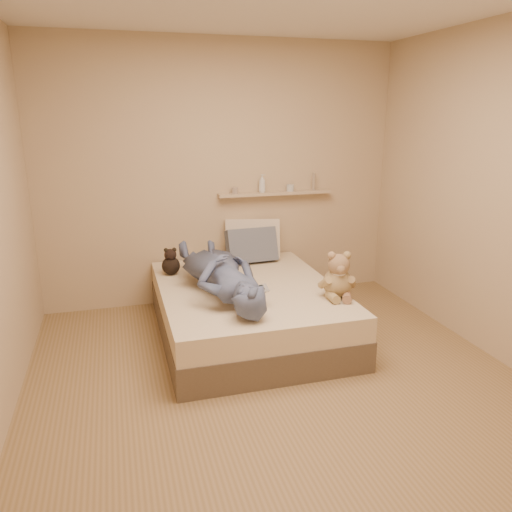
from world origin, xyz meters
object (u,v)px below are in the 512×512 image
object	(u,v)px
game_console	(258,289)
dark_plush	(171,263)
wall_shelf	(275,193)
person	(221,272)
bed	(247,310)
pillow_grey	(252,246)
pillow_cream	(252,239)
teddy_bear	(338,279)

from	to	relation	value
game_console	dark_plush	distance (m)	1.15
dark_plush	wall_shelf	bearing A→B (deg)	19.36
person	bed	bearing A→B (deg)	-165.02
game_console	person	size ratio (longest dim) A/B	0.12
bed	person	size ratio (longest dim) A/B	1.27
game_console	pillow_grey	size ratio (longest dim) A/B	0.36
bed	pillow_cream	distance (m)	0.97
pillow_cream	person	world-z (taller)	pillow_cream
bed	dark_plush	xyz separation A→B (m)	(-0.60, 0.51, 0.34)
dark_plush	pillow_cream	world-z (taller)	pillow_cream
teddy_bear	dark_plush	bearing A→B (deg)	141.66
pillow_grey	person	xyz separation A→B (m)	(-0.49, -0.79, 0.01)
pillow_grey	teddy_bear	bearing A→B (deg)	-70.74
game_console	teddy_bear	size ratio (longest dim) A/B	0.46
game_console	teddy_bear	xyz separation A→B (m)	(0.68, 0.03, 0.01)
pillow_cream	wall_shelf	size ratio (longest dim) A/B	0.46
bed	pillow_cream	size ratio (longest dim) A/B	3.45
game_console	pillow_cream	distance (m)	1.37
teddy_bear	pillow_grey	bearing A→B (deg)	109.26
pillow_cream	person	xyz separation A→B (m)	(-0.53, -0.93, -0.02)
pillow_cream	pillow_grey	distance (m)	0.15
person	dark_plush	bearing A→B (deg)	-67.03
wall_shelf	teddy_bear	bearing A→B (deg)	-86.41
dark_plush	pillow_grey	world-z (taller)	pillow_grey
bed	teddy_bear	bearing A→B (deg)	-36.40
dark_plush	pillow_grey	bearing A→B (deg)	12.52
game_console	dark_plush	size ratio (longest dim) A/B	0.70
person	pillow_cream	bearing A→B (deg)	-126.36
game_console	wall_shelf	size ratio (longest dim) A/B	0.15
game_console	wall_shelf	world-z (taller)	wall_shelf
bed	person	distance (m)	0.49
teddy_bear	pillow_cream	distance (m)	1.35
game_console	wall_shelf	bearing A→B (deg)	67.12
dark_plush	wall_shelf	distance (m)	1.33
bed	wall_shelf	xyz separation A→B (m)	(0.55, 0.91, 0.88)
game_console	person	distance (m)	0.45
pillow_cream	pillow_grey	bearing A→B (deg)	-109.21
game_console	wall_shelf	xyz separation A→B (m)	(0.60, 1.41, 0.50)
game_console	pillow_cream	bearing A→B (deg)	76.26
teddy_bear	person	bearing A→B (deg)	157.49
bed	game_console	bearing A→B (deg)	-95.22
game_console	pillow_cream	world-z (taller)	pillow_cream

